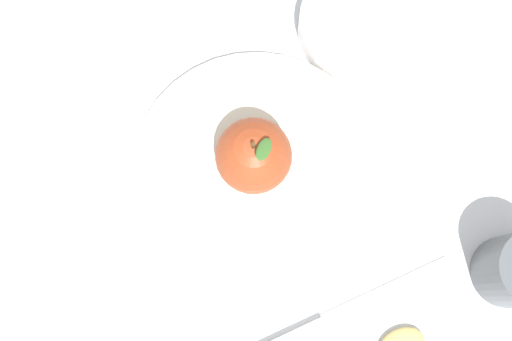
{
  "coord_description": "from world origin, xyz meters",
  "views": [
    {
      "loc": [
        0.03,
        -0.1,
        0.64
      ],
      "look_at": [
        -0.02,
        0.01,
        0.02
      ],
      "focal_mm": 45.0,
      "sensor_mm": 36.0,
      "label": 1
    }
  ],
  "objects_px": {
    "knife": "(337,318)",
    "apple": "(254,156)",
    "side_bowl": "(356,24)",
    "dinner_plate": "(256,173)"
  },
  "relations": [
    {
      "from": "dinner_plate",
      "to": "knife",
      "type": "distance_m",
      "value": 0.16
    },
    {
      "from": "knife",
      "to": "apple",
      "type": "bearing_deg",
      "value": 143.16
    },
    {
      "from": "apple",
      "to": "knife",
      "type": "height_order",
      "value": "apple"
    },
    {
      "from": "side_bowl",
      "to": "knife",
      "type": "relative_size",
      "value": 0.7
    },
    {
      "from": "dinner_plate",
      "to": "side_bowl",
      "type": "height_order",
      "value": "side_bowl"
    },
    {
      "from": "dinner_plate",
      "to": "side_bowl",
      "type": "bearing_deg",
      "value": 81.15
    },
    {
      "from": "apple",
      "to": "knife",
      "type": "relative_size",
      "value": 0.5
    },
    {
      "from": "apple",
      "to": "knife",
      "type": "bearing_deg",
      "value": -36.84
    },
    {
      "from": "dinner_plate",
      "to": "knife",
      "type": "bearing_deg",
      "value": -36.28
    },
    {
      "from": "apple",
      "to": "dinner_plate",
      "type": "bearing_deg",
      "value": -48.53
    }
  ]
}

